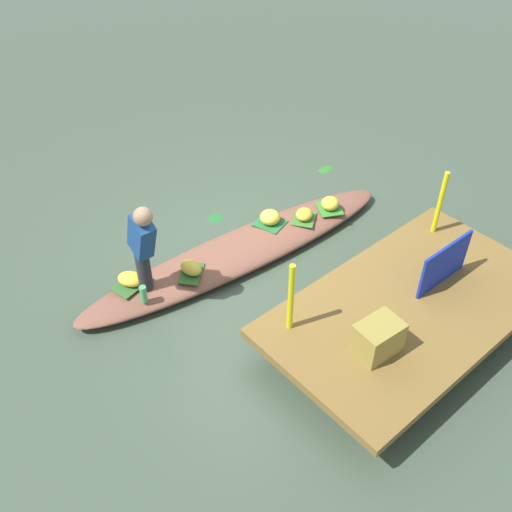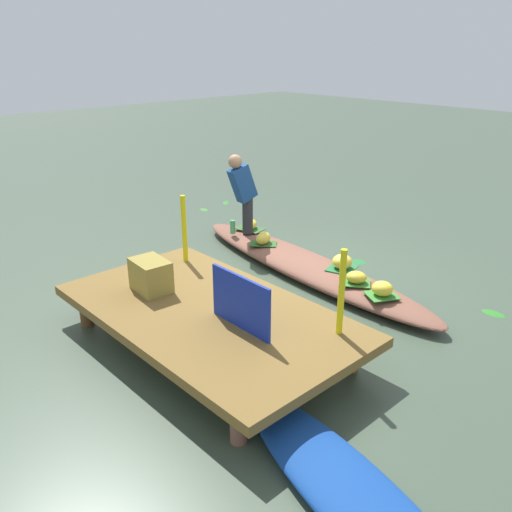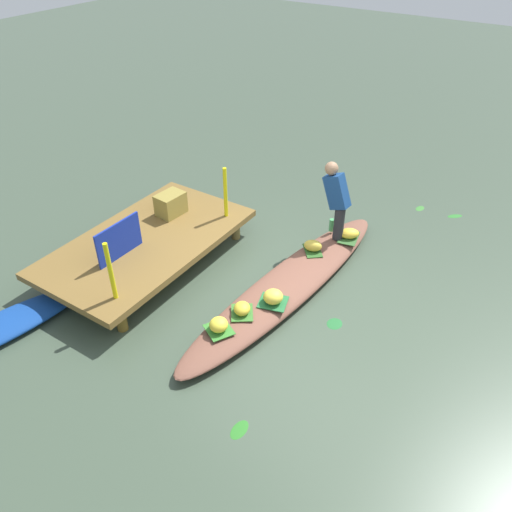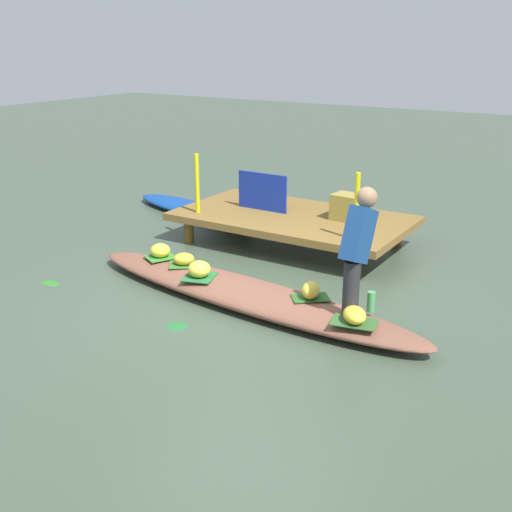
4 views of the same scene
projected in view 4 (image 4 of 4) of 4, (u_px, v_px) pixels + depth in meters
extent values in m
plane|color=#3F4F3D|center=(245.00, 303.00, 6.98)|extent=(40.00, 40.00, 0.00)
cube|color=brown|center=(293.00, 218.00, 8.85)|extent=(3.20, 1.80, 0.10)
cylinder|color=brown|center=(189.00, 231.00, 8.98)|extent=(0.14, 0.14, 0.33)
cylinder|color=brown|center=(356.00, 264.00, 7.70)|extent=(0.14, 0.14, 0.33)
cylinder|color=brown|center=(244.00, 209.00, 10.13)|extent=(0.14, 0.14, 0.33)
cylinder|color=brown|center=(397.00, 234.00, 8.85)|extent=(0.14, 0.14, 0.33)
ellipsoid|color=brown|center=(245.00, 294.00, 6.94)|extent=(4.48, 1.18, 0.22)
ellipsoid|color=navy|center=(190.00, 208.00, 10.52)|extent=(2.57, 1.14, 0.17)
cube|color=#2B5A22|center=(310.00, 298.00, 6.55)|extent=(0.44, 0.43, 0.01)
ellipsoid|color=gold|center=(311.00, 290.00, 6.52)|extent=(0.26, 0.31, 0.17)
cube|color=#315F2B|center=(354.00, 322.00, 5.99)|extent=(0.48, 0.36, 0.01)
ellipsoid|color=yellow|center=(355.00, 315.00, 5.96)|extent=(0.35, 0.37, 0.15)
cube|color=#37802E|center=(161.00, 257.00, 7.75)|extent=(0.43, 0.44, 0.01)
ellipsoid|color=yellow|center=(160.00, 250.00, 7.73)|extent=(0.30, 0.30, 0.17)
cube|color=#39742B|center=(184.00, 265.00, 7.50)|extent=(0.44, 0.43, 0.01)
ellipsoid|color=gold|center=(184.00, 259.00, 7.47)|extent=(0.32, 0.31, 0.14)
cube|color=#246A36|center=(200.00, 277.00, 7.12)|extent=(0.42, 0.45, 0.01)
ellipsoid|color=yellow|center=(199.00, 269.00, 7.09)|extent=(0.36, 0.36, 0.18)
cylinder|color=#28282D|center=(351.00, 288.00, 6.07)|extent=(0.16, 0.16, 0.55)
cube|color=navy|center=(359.00, 235.00, 5.97)|extent=(0.22, 0.46, 0.59)
sphere|color=#9E7556|center=(367.00, 197.00, 5.95)|extent=(0.20, 0.20, 0.20)
cylinder|color=#4AA55E|center=(371.00, 302.00, 6.20)|extent=(0.08, 0.08, 0.21)
cube|color=#152C9B|center=(262.00, 192.00, 8.99)|extent=(0.79, 0.04, 0.53)
cylinder|color=yellow|center=(197.00, 183.00, 8.81)|extent=(0.06, 0.06, 0.83)
cylinder|color=yellow|center=(357.00, 207.00, 7.61)|extent=(0.06, 0.06, 0.83)
cube|color=olive|center=(349.00, 207.00, 8.52)|extent=(0.46, 0.36, 0.35)
ellipsoid|color=#236931|center=(177.00, 326.00, 6.42)|extent=(0.23, 0.21, 0.01)
ellipsoid|color=#2B7925|center=(51.00, 283.00, 7.53)|extent=(0.27, 0.16, 0.01)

